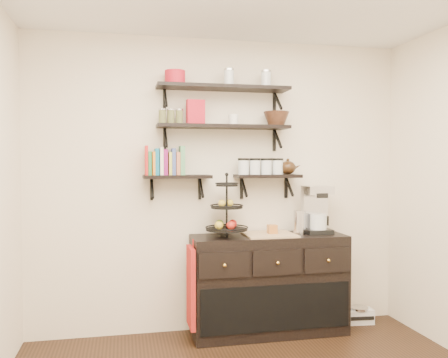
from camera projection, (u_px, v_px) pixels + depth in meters
back_wall at (220, 185)px, 4.43m from camera, size 3.50×0.02×2.70m
shelf_top at (223, 88)px, 4.27m from camera, size 1.20×0.27×0.23m
shelf_mid at (223, 127)px, 4.28m from camera, size 1.20×0.27×0.23m
shelf_low_left at (177, 177)px, 4.22m from camera, size 0.60×0.25×0.23m
shelf_low_right at (267, 177)px, 4.40m from camera, size 0.60×0.25×0.23m
cookbooks at (167, 162)px, 4.20m from camera, size 0.36×0.15×0.26m
glass_canisters at (261, 167)px, 4.38m from camera, size 0.43×0.10×0.13m
sideboard at (269, 284)px, 4.31m from camera, size 1.40×0.50×0.92m
fruit_stand at (227, 216)px, 4.21m from camera, size 0.37×0.37×0.54m
candle at (272, 229)px, 4.30m from camera, size 0.08×0.08×0.08m
coffee_maker at (316, 211)px, 4.42m from camera, size 0.24×0.23×0.44m
thermal_carafe at (299, 223)px, 4.33m from camera, size 0.11×0.11×0.22m
apron at (191, 287)px, 4.06m from camera, size 0.04×0.29×0.69m
radio at (359, 315)px, 4.59m from camera, size 0.28×0.19×0.16m
recipe_box at (196, 112)px, 4.22m from camera, size 0.17×0.08×0.22m
walnut_bowl at (276, 119)px, 4.38m from camera, size 0.24×0.24×0.13m
ramekins at (233, 120)px, 4.29m from camera, size 0.09×0.09×0.10m
teapot at (288, 166)px, 4.43m from camera, size 0.21×0.16×0.15m
red_pot at (175, 78)px, 4.17m from camera, size 0.18×0.18×0.12m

